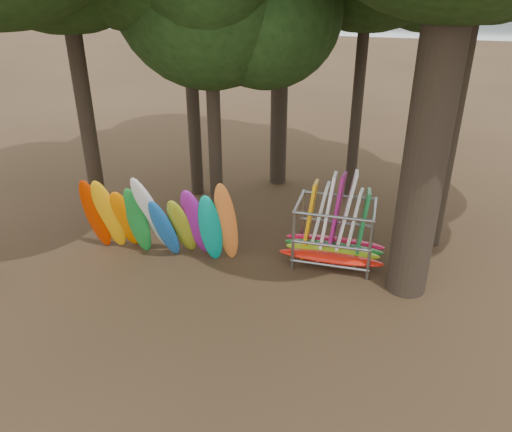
# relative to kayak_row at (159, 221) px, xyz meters

# --- Properties ---
(ground) EXTENTS (120.00, 120.00, 0.00)m
(ground) POSITION_rel_kayak_row_xyz_m (2.63, -0.65, -1.28)
(ground) COLOR #47331E
(ground) RESTS_ON ground
(lake) EXTENTS (160.00, 160.00, 0.00)m
(lake) POSITION_rel_kayak_row_xyz_m (2.63, 59.35, -1.28)
(lake) COLOR gray
(lake) RESTS_ON ground
(far_shore) EXTENTS (160.00, 4.00, 4.00)m
(far_shore) POSITION_rel_kayak_row_xyz_m (2.63, 109.35, 0.72)
(far_shore) COLOR black
(far_shore) RESTS_ON ground
(kayak_row) EXTENTS (4.88, 1.79, 3.05)m
(kayak_row) POSITION_rel_kayak_row_xyz_m (0.00, 0.00, 0.00)
(kayak_row) COLOR #C12B00
(kayak_row) RESTS_ON ground
(storage_rack) EXTENTS (3.07, 1.53, 2.89)m
(storage_rack) POSITION_rel_kayak_row_xyz_m (5.04, 1.21, -0.38)
(storage_rack) COLOR gray
(storage_rack) RESTS_ON ground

